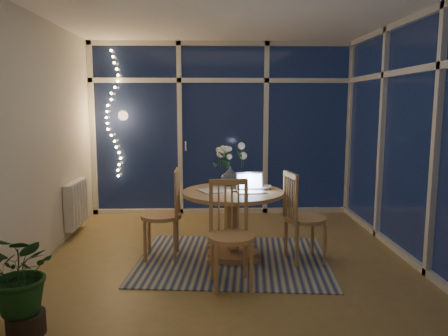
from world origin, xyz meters
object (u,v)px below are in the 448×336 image
Objects in this scene: dining_table at (233,224)px; chair_left at (161,214)px; potted_plant at (23,285)px; chair_right at (306,217)px; laptop at (251,182)px; flower_vase at (230,176)px; chair_front at (231,234)px.

chair_left is at bearing 179.33° from dining_table.
chair_left is 1.31× the size of potted_plant.
chair_right is 3.30× the size of laptop.
flower_vase is 2.54m from potted_plant.
chair_right is 0.99m from flower_vase.
chair_front is at bearing 42.63° from chair_left.
dining_table is 3.64× the size of laptop.
chair_front is at bearing -92.06° from flower_vase.
flower_vase is (-0.01, 0.35, 0.48)m from dining_table.
potted_plant is at bearing -135.58° from dining_table.
flower_vase is at bearing 111.80° from laptop.
chair_right is 1.30× the size of potted_plant.
chair_right reaches higher than laptop.
chair_front is 1.75m from potted_plant.
chair_right is at bearing -32.95° from flower_vase.
chair_left is 1.04m from laptop.
laptop is at bearing 85.10° from chair_left.
laptop is 2.39m from potted_plant.
chair_right is at bearing -12.09° from laptop.
chair_left reaches higher than laptop.
laptop reaches higher than dining_table.
dining_table is at bearing -87.72° from flower_vase.
chair_left reaches higher than flower_vase.
potted_plant is (-1.55, -0.80, -0.12)m from chair_front.
dining_table is at bearing 67.85° from chair_right.
laptop is 0.47m from flower_vase.
dining_table is at bearing 80.38° from chair_front.
chair_front is 1.31× the size of potted_plant.
chair_left is 1.55m from chair_right.
flower_vase is at bearing 92.28° from dining_table.
laptop is (0.19, -0.07, 0.48)m from dining_table.
laptop is at bearing 71.15° from chair_right.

